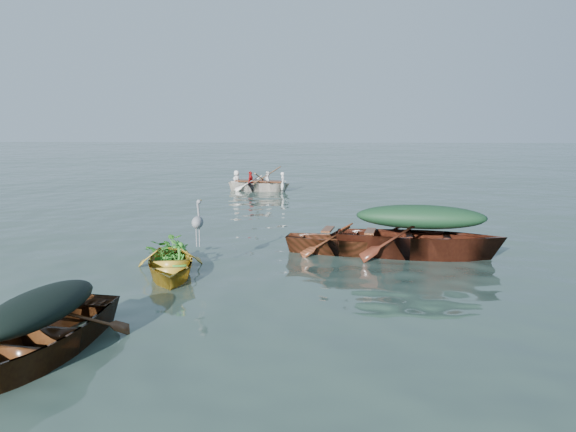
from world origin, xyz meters
The scene contains 13 objects.
ground centered at (0.00, 0.00, 0.00)m, with size 140.00×140.00×0.00m, color #2F4139.
yellow_dinghy centered at (-2.59, -0.62, 0.00)m, with size 1.32×3.04×0.81m, color #B29522.
dark_covered_boat centered at (-3.19, -4.48, 0.00)m, with size 1.42×3.82×0.96m, color #43260F.
green_tarp_boat centered at (2.48, 1.16, 0.00)m, with size 1.58×5.07×1.23m, color #4D2112.
open_wooden_boat centered at (0.94, 1.37, 0.00)m, with size 1.23×3.94×0.89m, color maroon.
rowed_boat centered at (-2.29, 12.84, 0.00)m, with size 1.13×3.77×0.87m, color white.
dark_tarp_cover centered at (-3.19, -4.48, 0.68)m, with size 0.78×2.10×0.40m, color black.
green_tarp_cover centered at (2.48, 1.16, 0.87)m, with size 0.87×2.79×0.52m, color #14311E.
thwart_benches centered at (0.94, 1.37, 0.47)m, with size 0.74×1.97×0.04m, color #522813, non-canonical shape.
heron centered at (-2.07, -0.44, 0.87)m, with size 0.28×0.40×0.92m, color gray, non-canonical shape.
dinghy_weeds centered at (-2.70, -0.08, 0.71)m, with size 0.70×0.90×0.60m, color #27701D.
rowers centered at (-2.29, 12.84, 0.82)m, with size 1.02×2.64×0.76m, color silver.
oars centered at (-2.29, 12.84, 0.47)m, with size 2.60×0.60×0.06m, color brown, non-canonical shape.
Camera 1 is at (0.27, -10.98, 2.93)m, focal length 35.00 mm.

